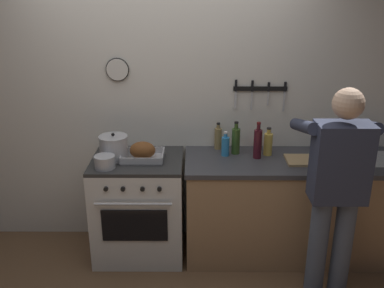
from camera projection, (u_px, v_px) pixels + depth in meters
wall_back at (165, 102)px, 3.86m from camera, size 6.00×0.13×2.60m
counter_block at (303, 206)px, 3.81m from camera, size 2.03×0.65×0.90m
stove at (139, 207)px, 3.82m from camera, size 0.76×0.67×0.90m
person_cook at (337, 186)px, 3.07m from camera, size 0.51×0.63×1.66m
roasting_pan at (143, 152)px, 3.63m from camera, size 0.35×0.26×0.16m
stock_pot at (114, 147)px, 3.63m from camera, size 0.24×0.24×0.23m
saucepan at (105, 162)px, 3.48m from camera, size 0.17×0.17×0.10m
cutting_board at (308, 160)px, 3.61m from camera, size 0.36×0.24×0.02m
bottle_cooking_oil at (268, 144)px, 3.72m from camera, size 0.07×0.07×0.24m
bottle_vinegar at (218, 138)px, 3.86m from camera, size 0.06×0.06×0.24m
bottle_olive_oil at (236, 140)px, 3.74m from camera, size 0.07×0.07×0.29m
bottle_hot_sauce at (258, 143)px, 3.85m from camera, size 0.05×0.05×0.15m
bottle_dish_soap at (225, 146)px, 3.71m from camera, size 0.07×0.07×0.21m
bottle_wine_red at (258, 143)px, 3.64m from camera, size 0.07×0.07×0.31m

